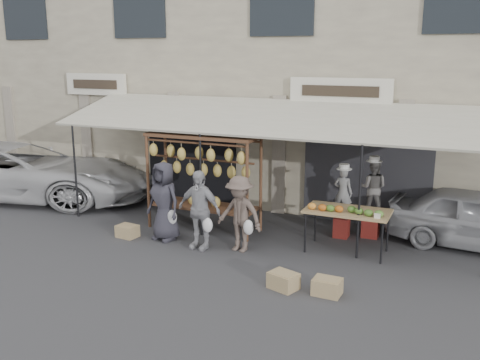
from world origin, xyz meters
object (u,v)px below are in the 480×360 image
Objects in this scene: crate_near_a at (283,281)px; vendor_left at (343,193)px; customer_left at (164,201)px; van at (11,157)px; crate_far at (127,231)px; produce_table at (347,212)px; customer_right at (240,214)px; vendor_right at (373,188)px; banana_rack at (203,164)px; sedan at (480,219)px; crate_near_b at (327,287)px; customer_mid at (199,210)px.

vendor_left is at bearing 84.56° from crate_near_a.
customer_left is 3.61× the size of crate_near_a.
crate_near_a is 0.09× the size of van.
vendor_left reaches higher than crate_far.
produce_table is 0.31× the size of van.
van is (-5.80, 1.32, 0.28)m from customer_left.
vendor_right is at bearing 48.87° from customer_right.
produce_table is 3.53× the size of crate_near_a.
vendor_left is at bearing 13.80° from banana_rack.
van reaches higher than sedan.
banana_rack is at bearing 153.52° from customer_right.
banana_rack is 5.53× the size of crate_near_b.
van reaches higher than crate_near_b.
sedan is (4.54, 2.16, -0.16)m from customer_right.
crate_near_a is (1.45, -1.38, -0.65)m from customer_right.
vendor_left is 2.37× the size of crate_near_a.
customer_left is at bearing 23.11° from vendor_right.
vendor_left is 0.66× the size of customer_left.
sedan is at bearing 34.08° from customer_right.
produce_table is at bearing 74.49° from crate_near_a.
vendor_right is 3.84m from customer_mid.
vendor_right is at bearing 100.55° from sedan.
van is at bearing 8.51° from vendor_left.
produce_table is 2.34m from crate_near_a.
banana_rack is at bearing -105.78° from van.
customer_left is at bearing 162.02° from crate_near_b.
customer_left is (-3.83, -0.77, -0.01)m from produce_table.
van is (-9.62, 0.54, 0.28)m from produce_table.
van is (-6.75, 1.50, 0.32)m from customer_mid.
van reaches higher than produce_table.
van reaches higher than banana_rack.
banana_rack is at bearing 77.84° from customer_left.
van is at bearing 99.76° from sedan.
banana_rack is 3.44m from produce_table.
vendor_left is 2.54× the size of crate_far.
crate_near_b is at bearing -4.58° from customer_left.
sedan is at bearing 11.73° from banana_rack.
customer_left is 3.87× the size of crate_far.
banana_rack is at bearing 19.91° from vendor_left.
customer_mid is 1.06× the size of customer_right.
produce_table is (3.37, -0.18, -0.68)m from banana_rack.
vendor_right is 3.43m from crate_near_b.
sedan is at bearing 48.87° from crate_near_a.
customer_right is 0.43× the size of sedan.
produce_table is 2.87m from sedan.
customer_left is 5.95m from van.
crate_near_b is at bearing 5.48° from crate_near_a.
sedan is (12.12, 0.86, -0.52)m from van.
produce_table is 9.64m from van.
customer_mid is at bearing 119.38° from sedan.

